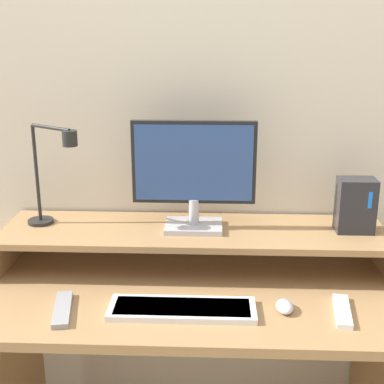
{
  "coord_description": "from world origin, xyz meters",
  "views": [
    {
      "loc": [
        0.07,
        -1.21,
        1.51
      ],
      "look_at": [
        -0.0,
        0.36,
        1.02
      ],
      "focal_mm": 50.0,
      "sensor_mm": 36.0,
      "label": 1
    }
  ],
  "objects_px": {
    "router_dock": "(355,205)",
    "remote_secondary": "(342,311)",
    "desk_lamp": "(52,173)",
    "monitor": "(194,172)",
    "keyboard": "(182,309)",
    "mouse": "(285,306)",
    "remote_control": "(62,309)"
  },
  "relations": [
    {
      "from": "monitor",
      "to": "keyboard",
      "type": "xyz_separation_m",
      "value": [
        -0.02,
        -0.32,
        -0.33
      ]
    },
    {
      "from": "remote_control",
      "to": "remote_secondary",
      "type": "relative_size",
      "value": 1.1
    },
    {
      "from": "monitor",
      "to": "mouse",
      "type": "distance_m",
      "value": 0.52
    },
    {
      "from": "desk_lamp",
      "to": "router_dock",
      "type": "distance_m",
      "value": 1.02
    },
    {
      "from": "monitor",
      "to": "remote_secondary",
      "type": "distance_m",
      "value": 0.64
    },
    {
      "from": "router_dock",
      "to": "mouse",
      "type": "bearing_deg",
      "value": -130.85
    },
    {
      "from": "mouse",
      "to": "remote_secondary",
      "type": "bearing_deg",
      "value": -2.81
    },
    {
      "from": "desk_lamp",
      "to": "mouse",
      "type": "bearing_deg",
      "value": -21.22
    },
    {
      "from": "desk_lamp",
      "to": "router_dock",
      "type": "height_order",
      "value": "desk_lamp"
    },
    {
      "from": "monitor",
      "to": "router_dock",
      "type": "xyz_separation_m",
      "value": [
        0.54,
        -0.0,
        -0.11
      ]
    },
    {
      "from": "desk_lamp",
      "to": "remote_control",
      "type": "distance_m",
      "value": 0.47
    },
    {
      "from": "desk_lamp",
      "to": "remote_secondary",
      "type": "distance_m",
      "value": 1.02
    },
    {
      "from": "remote_control",
      "to": "router_dock",
      "type": "bearing_deg",
      "value": 20.14
    },
    {
      "from": "router_dock",
      "to": "mouse",
      "type": "height_order",
      "value": "router_dock"
    },
    {
      "from": "router_dock",
      "to": "remote_secondary",
      "type": "height_order",
      "value": "router_dock"
    },
    {
      "from": "router_dock",
      "to": "mouse",
      "type": "relative_size",
      "value": 2.29
    },
    {
      "from": "monitor",
      "to": "mouse",
      "type": "height_order",
      "value": "monitor"
    },
    {
      "from": "mouse",
      "to": "router_dock",
      "type": "bearing_deg",
      "value": 49.15
    },
    {
      "from": "monitor",
      "to": "desk_lamp",
      "type": "distance_m",
      "value": 0.47
    },
    {
      "from": "desk_lamp",
      "to": "remote_control",
      "type": "height_order",
      "value": "desk_lamp"
    },
    {
      "from": "remote_control",
      "to": "monitor",
      "type": "bearing_deg",
      "value": 42.06
    },
    {
      "from": "remote_control",
      "to": "desk_lamp",
      "type": "bearing_deg",
      "value": 107.47
    },
    {
      "from": "desk_lamp",
      "to": "router_dock",
      "type": "bearing_deg",
      "value": 0.53
    },
    {
      "from": "monitor",
      "to": "keyboard",
      "type": "bearing_deg",
      "value": -93.71
    },
    {
      "from": "router_dock",
      "to": "desk_lamp",
      "type": "bearing_deg",
      "value": -179.47
    },
    {
      "from": "router_dock",
      "to": "remote_secondary",
      "type": "relative_size",
      "value": 0.99
    },
    {
      "from": "remote_secondary",
      "to": "keyboard",
      "type": "bearing_deg",
      "value": -178.76
    },
    {
      "from": "monitor",
      "to": "desk_lamp",
      "type": "bearing_deg",
      "value": -178.78
    },
    {
      "from": "monitor",
      "to": "remote_control",
      "type": "bearing_deg",
      "value": -137.94
    },
    {
      "from": "router_dock",
      "to": "mouse",
      "type": "distance_m",
      "value": 0.45
    },
    {
      "from": "keyboard",
      "to": "remote_control",
      "type": "relative_size",
      "value": 2.11
    },
    {
      "from": "remote_control",
      "to": "remote_secondary",
      "type": "xyz_separation_m",
      "value": [
        0.82,
        0.02,
        0.0
      ]
    }
  ]
}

